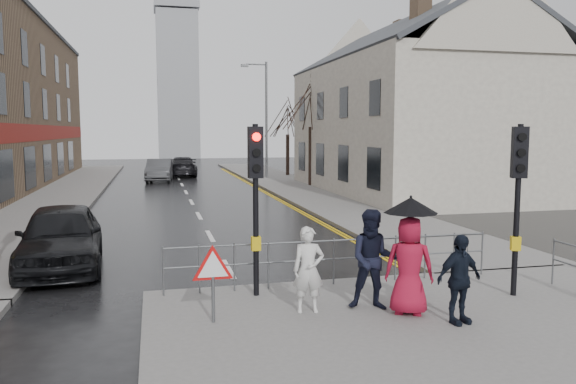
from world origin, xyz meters
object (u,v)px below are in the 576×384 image
pedestrian_b (373,260)px  car_parked (61,237)px  pedestrian_a (308,270)px  pedestrian_d (459,279)px  car_mid (159,170)px  pedestrian_with_umbrella (410,252)px

pedestrian_b → car_parked: 8.02m
pedestrian_a → pedestrian_b: (1.20, -0.11, 0.15)m
pedestrian_d → car_parked: size_ratio=0.32×
pedestrian_b → car_parked: bearing=158.5°
car_parked → car_mid: (2.66, 24.34, -0.05)m
car_mid → car_parked: bearing=-91.4°
pedestrian_with_umbrella → car_parked: (-6.64, 5.57, -0.47)m
pedestrian_b → car_mid: pedestrian_b is taller
pedestrian_b → pedestrian_with_umbrella: size_ratio=0.88×
pedestrian_with_umbrella → pedestrian_d: 0.96m
pedestrian_a → pedestrian_b: 1.22m
pedestrian_d → car_parked: 9.55m
pedestrian_d → pedestrian_with_umbrella: bearing=121.5°
pedestrian_d → car_parked: (-7.25, 6.22, -0.10)m
pedestrian_b → car_parked: size_ratio=0.39×
pedestrian_with_umbrella → pedestrian_a: bearing=162.6°
car_mid → pedestrian_with_umbrella: bearing=-77.6°
pedestrian_a → pedestrian_with_umbrella: 1.83m
pedestrian_d → car_mid: (-4.59, 30.56, -0.15)m
car_parked → car_mid: bearing=79.5°
pedestrian_with_umbrella → pedestrian_d: pedestrian_with_umbrella is taller
pedestrian_a → pedestrian_d: (2.32, -1.18, -0.01)m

